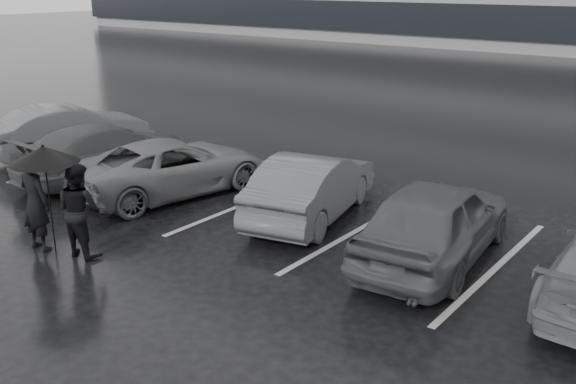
% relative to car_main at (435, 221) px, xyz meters
% --- Properties ---
extents(ground, '(160.00, 160.00, 0.00)m').
position_rel_car_main_xyz_m(ground, '(-2.38, -2.17, -0.74)').
color(ground, black).
rests_on(ground, ground).
extents(car_main, '(2.19, 4.50, 1.48)m').
position_rel_car_main_xyz_m(car_main, '(0.00, 0.00, 0.00)').
color(car_main, black).
rests_on(car_main, ground).
extents(car_west_a, '(2.32, 4.30, 1.35)m').
position_rel_car_main_xyz_m(car_west_a, '(-2.95, 0.46, -0.07)').
color(car_west_a, '#323235').
rests_on(car_west_a, ground).
extents(car_west_b, '(2.98, 4.86, 1.26)m').
position_rel_car_main_xyz_m(car_west_b, '(-6.39, -0.18, -0.11)').
color(car_west_b, '#48484A').
rests_on(car_west_b, ground).
extents(car_west_c, '(2.00, 4.66, 1.34)m').
position_rel_car_main_xyz_m(car_west_c, '(-8.65, -0.34, -0.07)').
color(car_west_c, black).
rests_on(car_west_c, ground).
extents(car_west_d, '(2.53, 4.55, 1.42)m').
position_rel_car_main_xyz_m(car_west_d, '(-11.18, 0.39, -0.03)').
color(car_west_d, '#323235').
rests_on(car_west_d, ground).
extents(pedestrian_left, '(0.69, 0.48, 1.81)m').
position_rel_car_main_xyz_m(pedestrian_left, '(-5.92, -3.94, 0.16)').
color(pedestrian_left, black).
rests_on(pedestrian_left, ground).
extents(pedestrian_right, '(0.88, 0.71, 1.71)m').
position_rel_car_main_xyz_m(pedestrian_right, '(-5.07, -3.61, 0.12)').
color(pedestrian_right, black).
rests_on(pedestrian_right, ground).
extents(umbrella, '(1.19, 1.19, 2.02)m').
position_rel_car_main_xyz_m(umbrella, '(-5.55, -3.87, 1.10)').
color(umbrella, black).
rests_on(umbrella, ground).
extents(stall_stripes, '(19.72, 5.00, 0.00)m').
position_rel_car_main_xyz_m(stall_stripes, '(-3.18, 0.33, -0.74)').
color(stall_stripes, '#98989A').
rests_on(stall_stripes, ground).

